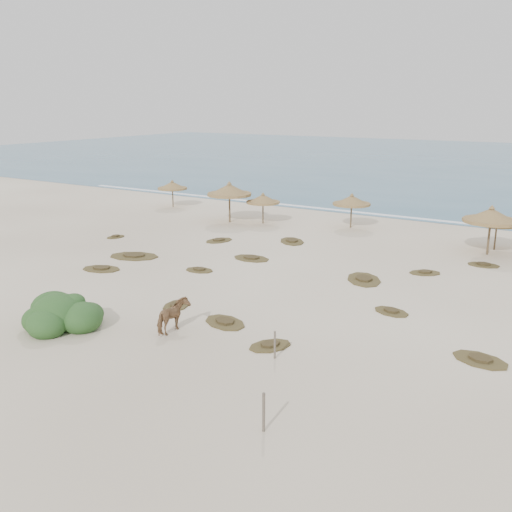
% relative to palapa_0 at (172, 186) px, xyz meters
% --- Properties ---
extents(ground, '(160.00, 160.00, 0.00)m').
position_rel_palapa_0_xyz_m(ground, '(19.21, -19.80, -1.90)').
color(ground, beige).
rests_on(ground, ground).
extents(ocean, '(200.00, 100.00, 0.01)m').
position_rel_palapa_0_xyz_m(ocean, '(19.21, 55.20, -1.89)').
color(ocean, '#295E7C').
rests_on(ocean, ground).
extents(foam_line, '(70.00, 0.60, 0.01)m').
position_rel_palapa_0_xyz_m(foam_line, '(19.21, 6.20, -1.89)').
color(foam_line, white).
rests_on(foam_line, ground).
extents(palapa_0, '(2.90, 2.90, 2.45)m').
position_rel_palapa_0_xyz_m(palapa_0, '(0.00, 0.00, 0.00)').
color(palapa_0, brown).
rests_on(palapa_0, ground).
extents(palapa_1, '(4.50, 4.50, 3.22)m').
position_rel_palapa_0_xyz_m(palapa_1, '(8.09, -2.88, 0.60)').
color(palapa_1, brown).
rests_on(palapa_1, ground).
extents(palapa_2, '(2.81, 2.81, 2.42)m').
position_rel_palapa_0_xyz_m(palapa_2, '(10.54, -1.90, -0.02)').
color(palapa_2, brown).
rests_on(palapa_2, ground).
extents(palapa_3, '(3.16, 3.16, 2.61)m').
position_rel_palapa_0_xyz_m(palapa_3, '(16.93, 0.21, 0.13)').
color(palapa_3, brown).
rests_on(palapa_3, ground).
extents(palapa_4, '(3.45, 3.45, 2.48)m').
position_rel_palapa_0_xyz_m(palapa_4, '(27.30, -1.20, 0.03)').
color(palapa_4, brown).
rests_on(palapa_4, ground).
extents(palapa_5, '(4.32, 4.32, 3.10)m').
position_rel_palapa_0_xyz_m(palapa_5, '(27.14, -2.68, 0.51)').
color(palapa_5, brown).
rests_on(palapa_5, ground).
extents(horse, '(0.84, 1.66, 1.37)m').
position_rel_palapa_0_xyz_m(horse, '(18.55, -22.40, -1.22)').
color(horse, '#9A6D46').
rests_on(horse, ground).
extents(fence_post_near, '(0.11, 0.11, 1.20)m').
position_rel_palapa_0_xyz_m(fence_post_near, '(25.41, -26.69, -1.30)').
color(fence_post_near, '#6B5E50').
rests_on(fence_post_near, ground).
extents(fence_post_far, '(0.09, 0.09, 1.07)m').
position_rel_palapa_0_xyz_m(fence_post_far, '(23.30, -22.38, -1.36)').
color(fence_post_far, '#6B5E50').
rests_on(fence_post_far, ground).
extents(bush, '(3.67, 3.23, 1.64)m').
position_rel_palapa_0_xyz_m(bush, '(14.15, -24.40, -1.36)').
color(bush, '#365E28').
rests_on(bush, ground).
extents(scrub_0, '(2.52, 1.97, 0.16)m').
position_rel_palapa_0_xyz_m(scrub_0, '(9.28, -17.50, -1.85)').
color(scrub_0, brown).
rests_on(scrub_0, ground).
extents(scrub_1, '(3.54, 2.87, 0.16)m').
position_rel_palapa_0_xyz_m(scrub_1, '(8.93, -14.50, -1.85)').
color(scrub_1, brown).
rests_on(scrub_1, ground).
extents(scrub_2, '(1.74, 1.24, 0.16)m').
position_rel_palapa_0_xyz_m(scrub_2, '(14.12, -14.80, -1.85)').
color(scrub_2, brown).
rests_on(scrub_2, ground).
extents(scrub_3, '(2.86, 3.16, 0.16)m').
position_rel_palapa_0_xyz_m(scrub_3, '(22.59, -11.64, -1.85)').
color(scrub_3, brown).
rests_on(scrub_3, ground).
extents(scrub_4, '(2.30, 1.77, 0.16)m').
position_rel_palapa_0_xyz_m(scrub_4, '(29.77, -18.64, -1.85)').
color(scrub_4, brown).
rests_on(scrub_4, ground).
extents(scrub_6, '(1.84, 2.30, 0.16)m').
position_rel_palapa_0_xyz_m(scrub_6, '(11.00, -8.47, -1.85)').
color(scrub_6, brown).
rests_on(scrub_6, ground).
extents(scrub_7, '(2.04, 1.87, 0.16)m').
position_rel_palapa_0_xyz_m(scrub_7, '(25.00, -8.72, -1.85)').
color(scrub_7, brown).
rests_on(scrub_7, ground).
extents(scrub_8, '(1.08, 1.47, 0.16)m').
position_rel_palapa_0_xyz_m(scrub_8, '(4.26, -11.36, -1.85)').
color(scrub_8, brown).
rests_on(scrub_8, ground).
extents(scrub_9, '(2.46, 2.00, 0.16)m').
position_rel_palapa_0_xyz_m(scrub_9, '(19.79, -20.50, -1.85)').
color(scrub_9, brown).
rests_on(scrub_9, ground).
extents(scrub_10, '(1.88, 1.33, 0.16)m').
position_rel_palapa_0_xyz_m(scrub_10, '(27.44, -5.41, -1.85)').
color(scrub_10, brown).
rests_on(scrub_10, ground).
extents(scrub_11, '(1.47, 1.91, 0.16)m').
position_rel_palapa_0_xyz_m(scrub_11, '(16.69, -19.95, -1.85)').
color(scrub_11, brown).
rests_on(scrub_11, ground).
extents(scrub_12, '(1.86, 2.09, 0.16)m').
position_rel_palapa_0_xyz_m(scrub_12, '(22.63, -21.56, -1.85)').
color(scrub_12, brown).
rests_on(scrub_12, ground).
extents(scrub_13, '(2.32, 1.51, 0.16)m').
position_rel_palapa_0_xyz_m(scrub_13, '(15.28, -11.18, -1.85)').
color(scrub_13, brown).
rests_on(scrub_13, ground).
extents(scrub_14, '(1.92, 1.52, 0.16)m').
position_rel_palapa_0_xyz_m(scrub_14, '(25.40, -15.53, -1.85)').
color(scrub_14, brown).
rests_on(scrub_14, ground).
extents(scrub_15, '(2.73, 2.82, 0.16)m').
position_rel_palapa_0_xyz_m(scrub_15, '(15.32, -6.09, -1.85)').
color(scrub_15, brown).
rests_on(scrub_15, ground).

